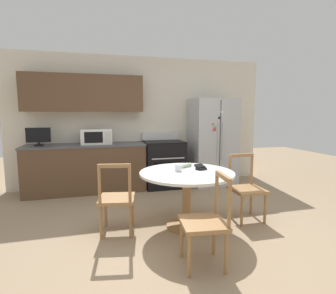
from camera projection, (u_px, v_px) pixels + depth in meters
name	position (u px, v px, depth m)	size (l,w,h in m)	color
ground_plane	(180.00, 240.00, 3.06)	(14.00, 14.00, 0.00)	#9E8466
back_wall	(128.00, 115.00, 5.28)	(5.20, 0.44, 2.60)	silver
kitchen_counter	(87.00, 168.00, 4.92)	(2.18, 0.64, 0.90)	brown
refrigerator	(212.00, 142.00, 5.44)	(0.88, 0.73, 1.77)	#B2B5BA
oven_range	(164.00, 164.00, 5.26)	(0.77, 0.68, 1.08)	black
microwave	(97.00, 136.00, 4.90)	(0.55, 0.37, 0.28)	white
countertop_tv	(38.00, 136.00, 4.65)	(0.41, 0.16, 0.32)	black
dining_table	(187.00, 183.00, 3.35)	(1.20, 1.20, 0.73)	white
dining_chair_near	(206.00, 222.00, 2.51)	(0.46, 0.46, 0.90)	#9E7042
dining_chair_left	(117.00, 199.00, 3.19)	(0.49, 0.49, 0.90)	#9E7042
dining_chair_right	(246.00, 189.00, 3.62)	(0.43, 0.43, 0.90)	#9E7042
candle_glass	(178.00, 168.00, 3.37)	(0.09, 0.09, 0.08)	silver
folded_napkin	(186.00, 165.00, 3.60)	(0.18, 0.13, 0.05)	beige
wallet	(201.00, 167.00, 3.46)	(0.15, 0.16, 0.07)	black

